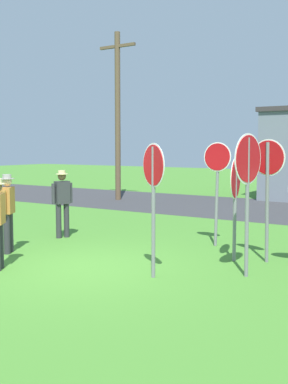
% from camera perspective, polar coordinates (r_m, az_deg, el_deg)
% --- Properties ---
extents(ground_plane, '(80.00, 80.00, 0.00)m').
position_cam_1_polar(ground_plane, '(9.28, -7.81, -9.11)').
color(ground_plane, '#47842D').
extents(street_asphalt, '(60.00, 6.40, 0.01)m').
position_cam_1_polar(street_asphalt, '(18.23, 13.47, -1.97)').
color(street_asphalt, '#38383A').
rests_on(street_asphalt, ground).
extents(utility_pole, '(1.80, 0.24, 7.22)m').
position_cam_1_polar(utility_pole, '(20.62, -3.22, 9.56)').
color(utility_pole, brown).
rests_on(utility_pole, ground).
extents(stop_sign_center_cluster, '(0.15, 0.83, 2.12)m').
position_cam_1_polar(stop_sign_center_cluster, '(9.65, 11.06, 0.18)').
color(stop_sign_center_cluster, slate).
rests_on(stop_sign_center_cluster, ground).
extents(stop_sign_far_back, '(0.68, 0.16, 2.44)m').
position_cam_1_polar(stop_sign_far_back, '(11.10, 8.88, 1.90)').
color(stop_sign_far_back, slate).
rests_on(stop_sign_far_back, ground).
extents(stop_sign_leaning_right, '(0.18, 0.90, 2.58)m').
position_cam_1_polar(stop_sign_leaning_right, '(8.50, 12.52, 1.74)').
color(stop_sign_leaning_right, slate).
rests_on(stop_sign_leaning_right, ground).
extents(stop_sign_leaning_left, '(0.72, 0.18, 2.49)m').
position_cam_1_polar(stop_sign_leaning_left, '(9.66, 14.82, 1.53)').
color(stop_sign_leaning_left, slate).
rests_on(stop_sign_leaning_left, ground).
extents(stop_sign_rear_left, '(0.67, 0.41, 2.40)m').
position_cam_1_polar(stop_sign_rear_left, '(8.25, 1.14, 0.74)').
color(stop_sign_rear_left, slate).
rests_on(stop_sign_rear_left, ground).
extents(person_in_teal, '(0.37, 0.50, 1.74)m').
position_cam_1_polar(person_in_teal, '(10.68, -16.25, -1.96)').
color(person_in_teal, '#2D2D33').
rests_on(person_in_teal, ground).
extents(person_holding_notes, '(0.34, 0.53, 1.74)m').
position_cam_1_polar(person_holding_notes, '(12.17, -9.92, -0.93)').
color(person_holding_notes, '#2D2D33').
rests_on(person_holding_notes, ground).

